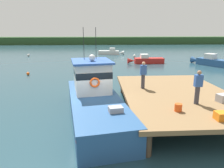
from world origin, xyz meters
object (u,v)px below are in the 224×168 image
deckhand_further_back (143,74)px  deckhand_by_the_boat (198,87)px  mooring_buoy_spare_mooring (28,55)px  mooring_buoy_channel_marker (28,74)px  bait_bucket (178,108)px  crate_single_by_cleat (223,98)px  mooring_buoy_outer (134,56)px  moored_boat_off_the_point (213,62)px  moored_boat_far_right (111,52)px  moored_boat_far_left (146,60)px  crate_single_far (223,116)px  main_fishing_boat (94,98)px

deckhand_further_back → deckhand_by_the_boat: bearing=-54.8°
mooring_buoy_spare_mooring → mooring_buoy_channel_marker: bearing=-72.1°
bait_bucket → mooring_buoy_channel_marker: size_ratio=1.05×
deckhand_further_back → crate_single_by_cleat: bearing=-37.4°
mooring_buoy_channel_marker → mooring_buoy_outer: bearing=45.7°
bait_bucket → moored_boat_off_the_point: size_ratio=0.06×
bait_bucket → moored_boat_far_right: bait_bucket is taller
moored_boat_far_right → moored_boat_off_the_point: 19.22m
moored_boat_far_left → crate_single_far: bearing=-95.0°
bait_bucket → deckhand_by_the_boat: bearing=35.6°
deckhand_by_the_boat → moored_boat_far_left: deckhand_by_the_boat is taller
moored_boat_far_right → moored_boat_far_left: bearing=-68.3°
mooring_buoy_channel_marker → main_fishing_boat: bearing=-56.6°
crate_single_far → mooring_buoy_outer: (1.30, 28.80, -1.11)m
main_fishing_boat → deckhand_by_the_boat: (4.96, -1.79, 1.05)m
moored_boat_far_left → mooring_buoy_outer: moored_boat_far_left is taller
moored_boat_far_right → mooring_buoy_outer: (3.97, -4.77, -0.19)m
moored_boat_off_the_point → mooring_buoy_outer: bearing=134.2°
main_fishing_boat → moored_boat_off_the_point: main_fishing_boat is taller
bait_bucket → mooring_buoy_channel_marker: bait_bucket is taller
moored_boat_off_the_point → bait_bucket: bearing=-122.6°
deckhand_further_back → mooring_buoy_spare_mooring: (-15.56, 26.53, -1.82)m
crate_single_by_cleat → moored_boat_off_the_point: bearing=62.3°
crate_single_far → mooring_buoy_outer: bearing=87.4°
main_fishing_boat → bait_bucket: size_ratio=29.31×
main_fishing_boat → bait_bucket: (3.74, -2.66, 0.36)m
bait_bucket → mooring_buoy_outer: bait_bucket is taller
crate_single_far → crate_single_by_cleat: 2.40m
main_fishing_boat → crate_single_by_cleat: 6.62m
crate_single_far → mooring_buoy_spare_mooring: size_ratio=1.27×
main_fishing_boat → crate_single_by_cleat: bearing=-13.9°
mooring_buoy_spare_mooring → mooring_buoy_channel_marker: mooring_buoy_spare_mooring is taller
main_fishing_boat → moored_boat_far_right: bearing=85.2°
main_fishing_boat → moored_boat_far_left: (7.10, 18.39, -0.55)m
moored_boat_far_left → mooring_buoy_outer: bearing=95.2°
crate_single_far → bait_bucket: size_ratio=1.76×
deckhand_by_the_boat → mooring_buoy_outer: (1.52, 26.95, -1.81)m
deckhand_further_back → crate_single_far: bearing=-64.7°
deckhand_by_the_boat → mooring_buoy_channel_marker: 17.85m
crate_single_far → deckhand_by_the_boat: size_ratio=0.37×
crate_single_by_cleat → main_fishing_boat: bearing=166.1°
deckhand_by_the_boat → mooring_buoy_outer: size_ratio=3.27×
moored_boat_far_left → mooring_buoy_spare_mooring: 21.75m
main_fishing_boat → mooring_buoy_spare_mooring: 30.35m
crate_single_by_cleat → deckhand_further_back: deckhand_further_back is taller
moored_boat_far_right → crate_single_far: bearing=-85.5°
moored_boat_off_the_point → moored_boat_far_left: 8.84m
mooring_buoy_outer → mooring_buoy_spare_mooring: 19.24m
moored_boat_far_left → mooring_buoy_channel_marker: 16.14m
mooring_buoy_outer → moored_boat_far_left: bearing=-84.8°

